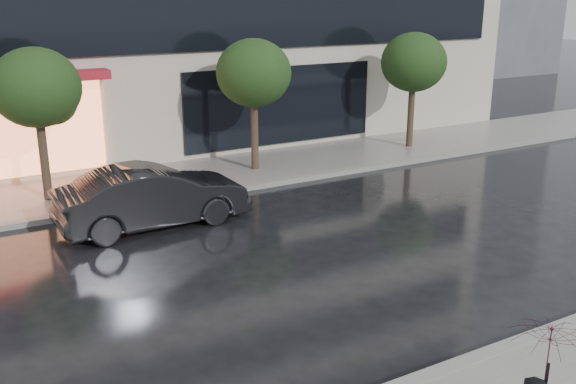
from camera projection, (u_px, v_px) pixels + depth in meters
ground at (377, 352)px, 9.79m from camera, size 120.00×120.00×0.00m
sidewalk_far at (157, 182)px, 18.26m from camera, size 60.00×3.50×0.12m
curb_near at (421, 381)px, 8.94m from camera, size 60.00×0.25×0.14m
curb_far at (179, 198)px, 16.81m from camera, size 60.00×0.25×0.14m
tree_mid_west at (39, 90)px, 15.83m from camera, size 2.20×2.20×3.99m
tree_mid_east at (255, 75)px, 18.67m from camera, size 2.20×2.20×3.99m
tree_far_east at (414, 64)px, 21.51m from camera, size 2.20×2.20×3.99m
parked_car at (153, 197)px, 14.83m from camera, size 4.42×1.63×1.45m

